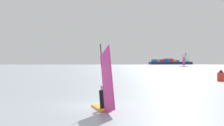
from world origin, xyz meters
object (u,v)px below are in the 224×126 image
(windsurfer, at_px, (104,92))
(channel_buoy, at_px, (221,76))
(cargo_ship, at_px, (171,62))
(small_sailboat, at_px, (183,66))

(windsurfer, xyz_separation_m, channel_buoy, (7.71, 30.92, -0.28))
(windsurfer, bearing_deg, cargo_ship, -29.45)
(small_sailboat, bearing_deg, cargo_ship, -39.48)
(cargo_ship, height_order, small_sailboat, cargo_ship)
(windsurfer, bearing_deg, channel_buoy, -49.96)
(cargo_ship, bearing_deg, channel_buoy, 69.16)
(cargo_ship, xyz_separation_m, small_sailboat, (89.67, -671.94, -8.03))
(channel_buoy, bearing_deg, small_sailboat, 95.94)
(small_sailboat, bearing_deg, windsurfer, 136.13)
(windsurfer, relative_size, channel_buoy, 2.22)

